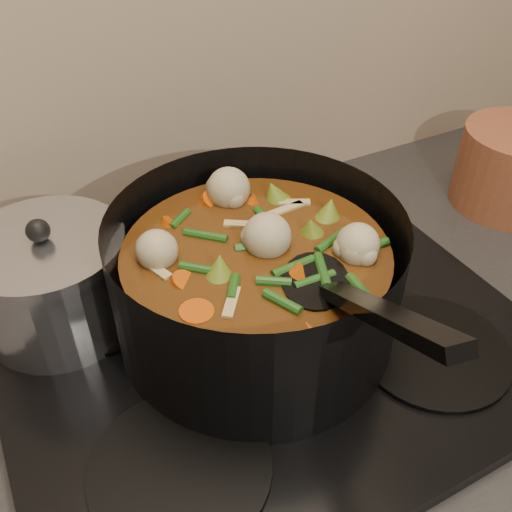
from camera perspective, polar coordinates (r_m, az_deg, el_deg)
name	(u,v)px	position (r m, az deg, el deg)	size (l,w,h in m)	color
stovetop	(261,332)	(0.72, 0.51, -7.63)	(0.62, 0.54, 0.03)	black
stockpot	(257,283)	(0.65, 0.05, -2.68)	(0.42, 0.50, 0.24)	black
saucepan	(53,282)	(0.72, -19.62, -2.44)	(0.19, 0.19, 0.15)	silver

